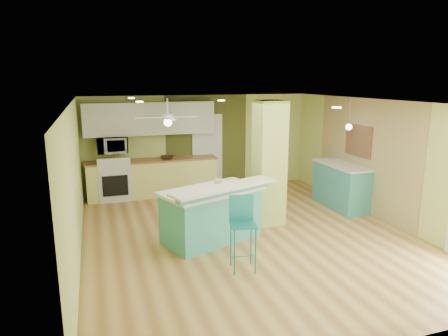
{
  "coord_description": "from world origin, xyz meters",
  "views": [
    {
      "loc": [
        -2.66,
        -6.65,
        2.9
      ],
      "look_at": [
        -0.34,
        0.4,
        1.24
      ],
      "focal_mm": 32.0,
      "sensor_mm": 36.0,
      "label": 1
    }
  ],
  "objects_px": {
    "side_counter": "(341,185)",
    "fruit_bowl": "(167,158)",
    "peninsula": "(212,213)",
    "bar_stool": "(242,221)",
    "canister": "(218,184)"
  },
  "relations": [
    {
      "from": "peninsula",
      "to": "side_counter",
      "type": "xyz_separation_m",
      "value": [
        3.4,
        0.98,
        -0.01
      ]
    },
    {
      "from": "peninsula",
      "to": "fruit_bowl",
      "type": "xyz_separation_m",
      "value": [
        -0.25,
        3.13,
        0.47
      ]
    },
    {
      "from": "side_counter",
      "to": "fruit_bowl",
      "type": "relative_size",
      "value": 4.67
    },
    {
      "from": "canister",
      "to": "side_counter",
      "type": "bearing_deg",
      "value": 15.28
    },
    {
      "from": "fruit_bowl",
      "to": "canister",
      "type": "relative_size",
      "value": 2.16
    },
    {
      "from": "bar_stool",
      "to": "fruit_bowl",
      "type": "bearing_deg",
      "value": 104.45
    },
    {
      "from": "side_counter",
      "to": "canister",
      "type": "height_order",
      "value": "canister"
    },
    {
      "from": "fruit_bowl",
      "to": "bar_stool",
      "type": "bearing_deg",
      "value": -85.16
    },
    {
      "from": "side_counter",
      "to": "fruit_bowl",
      "type": "bearing_deg",
      "value": 149.45
    },
    {
      "from": "side_counter",
      "to": "fruit_bowl",
      "type": "height_order",
      "value": "fruit_bowl"
    },
    {
      "from": "peninsula",
      "to": "side_counter",
      "type": "distance_m",
      "value": 3.54
    },
    {
      "from": "fruit_bowl",
      "to": "canister",
      "type": "height_order",
      "value": "canister"
    },
    {
      "from": "bar_stool",
      "to": "canister",
      "type": "distance_m",
      "value": 1.33
    },
    {
      "from": "peninsula",
      "to": "fruit_bowl",
      "type": "height_order",
      "value": "peninsula"
    },
    {
      "from": "peninsula",
      "to": "canister",
      "type": "bearing_deg",
      "value": 11.7
    }
  ]
}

